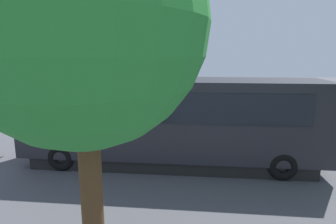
{
  "coord_description": "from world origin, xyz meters",
  "views": [
    {
      "loc": [
        -1.36,
        15.08,
        4.12
      ],
      "look_at": [
        -0.05,
        0.3,
        1.1
      ],
      "focal_mm": 30.08,
      "sensor_mm": 36.0,
      "label": 1
    }
  ],
  "objects_px": {
    "parked_motorcycle_dark": "(110,134)",
    "tour_bus": "(170,122)",
    "spectator_far_left": "(199,121)",
    "parked_motorcycle_silver": "(241,137)",
    "spectator_left": "(181,120)",
    "tree_left": "(81,4)",
    "spectator_centre": "(158,120)",
    "stunt_motorcycle": "(154,107)",
    "spectator_right": "(135,122)"
  },
  "relations": [
    {
      "from": "stunt_motorcycle",
      "to": "tree_left",
      "type": "relative_size",
      "value": 0.3
    },
    {
      "from": "tour_bus",
      "to": "parked_motorcycle_silver",
      "type": "relative_size",
      "value": 5.39
    },
    {
      "from": "spectator_centre",
      "to": "stunt_motorcycle",
      "type": "distance_m",
      "value": 3.91
    },
    {
      "from": "tour_bus",
      "to": "parked_motorcycle_dark",
      "type": "height_order",
      "value": "tour_bus"
    },
    {
      "from": "spectator_centre",
      "to": "parked_motorcycle_silver",
      "type": "height_order",
      "value": "spectator_centre"
    },
    {
      "from": "tree_left",
      "to": "stunt_motorcycle",
      "type": "bearing_deg",
      "value": -85.99
    },
    {
      "from": "spectator_far_left",
      "to": "parked_motorcycle_silver",
      "type": "height_order",
      "value": "spectator_far_left"
    },
    {
      "from": "parked_motorcycle_dark",
      "to": "spectator_right",
      "type": "bearing_deg",
      "value": -155.78
    },
    {
      "from": "spectator_centre",
      "to": "stunt_motorcycle",
      "type": "height_order",
      "value": "spectator_centre"
    },
    {
      "from": "spectator_left",
      "to": "spectator_centre",
      "type": "relative_size",
      "value": 1.06
    },
    {
      "from": "stunt_motorcycle",
      "to": "tree_left",
      "type": "height_order",
      "value": "tree_left"
    },
    {
      "from": "spectator_left",
      "to": "tree_left",
      "type": "height_order",
      "value": "tree_left"
    },
    {
      "from": "spectator_far_left",
      "to": "tree_left",
      "type": "xyz_separation_m",
      "value": [
        1.75,
        9.56,
        3.77
      ]
    },
    {
      "from": "spectator_left",
      "to": "parked_motorcycle_dark",
      "type": "height_order",
      "value": "spectator_left"
    },
    {
      "from": "parked_motorcycle_dark",
      "to": "spectator_left",
      "type": "bearing_deg",
      "value": -166.73
    },
    {
      "from": "spectator_right",
      "to": "parked_motorcycle_dark",
      "type": "bearing_deg",
      "value": 24.22
    },
    {
      "from": "spectator_centre",
      "to": "parked_motorcycle_dark",
      "type": "height_order",
      "value": "spectator_centre"
    },
    {
      "from": "spectator_far_left",
      "to": "parked_motorcycle_dark",
      "type": "distance_m",
      "value": 4.24
    },
    {
      "from": "tour_bus",
      "to": "stunt_motorcycle",
      "type": "height_order",
      "value": "tour_bus"
    },
    {
      "from": "tree_left",
      "to": "spectator_left",
      "type": "bearing_deg",
      "value": -95.41
    },
    {
      "from": "spectator_far_left",
      "to": "spectator_left",
      "type": "relative_size",
      "value": 0.94
    },
    {
      "from": "spectator_far_left",
      "to": "spectator_centre",
      "type": "distance_m",
      "value": 1.98
    },
    {
      "from": "tour_bus",
      "to": "parked_motorcycle_dark",
      "type": "distance_m",
      "value": 3.84
    },
    {
      "from": "spectator_centre",
      "to": "tree_left",
      "type": "height_order",
      "value": "tree_left"
    },
    {
      "from": "parked_motorcycle_dark",
      "to": "tour_bus",
      "type": "bearing_deg",
      "value": 144.72
    },
    {
      "from": "parked_motorcycle_silver",
      "to": "tree_left",
      "type": "xyz_separation_m",
      "value": [
        3.63,
        8.81,
        4.27
      ]
    },
    {
      "from": "parked_motorcycle_silver",
      "to": "tree_left",
      "type": "distance_m",
      "value": 10.44
    },
    {
      "from": "tour_bus",
      "to": "spectator_centre",
      "type": "height_order",
      "value": "tour_bus"
    },
    {
      "from": "spectator_far_left",
      "to": "tour_bus",
      "type": "bearing_deg",
      "value": 68.56
    },
    {
      "from": "spectator_far_left",
      "to": "spectator_left",
      "type": "xyz_separation_m",
      "value": [
        0.84,
        0.03,
        0.08
      ]
    },
    {
      "from": "tour_bus",
      "to": "spectator_centre",
      "type": "distance_m",
      "value": 3.07
    },
    {
      "from": "spectator_right",
      "to": "parked_motorcycle_dark",
      "type": "height_order",
      "value": "spectator_right"
    },
    {
      "from": "spectator_centre",
      "to": "spectator_right",
      "type": "relative_size",
      "value": 1.01
    },
    {
      "from": "spectator_left",
      "to": "spectator_centre",
      "type": "distance_m",
      "value": 1.14
    },
    {
      "from": "spectator_centre",
      "to": "tree_left",
      "type": "distance_m",
      "value": 10.25
    },
    {
      "from": "spectator_centre",
      "to": "tree_left",
      "type": "xyz_separation_m",
      "value": [
        -0.23,
        9.53,
        3.76
      ]
    },
    {
      "from": "tour_bus",
      "to": "spectator_far_left",
      "type": "distance_m",
      "value": 3.2
    },
    {
      "from": "tour_bus",
      "to": "spectator_far_left",
      "type": "xyz_separation_m",
      "value": [
        -1.15,
        -2.92,
        -0.66
      ]
    },
    {
      "from": "spectator_left",
      "to": "tree_left",
      "type": "distance_m",
      "value": 10.27
    },
    {
      "from": "tree_left",
      "to": "parked_motorcycle_dark",
      "type": "bearing_deg",
      "value": -74.77
    },
    {
      "from": "tour_bus",
      "to": "spectator_far_left",
      "type": "bearing_deg",
      "value": -111.44
    },
    {
      "from": "spectator_right",
      "to": "tree_left",
      "type": "distance_m",
      "value": 10.08
    },
    {
      "from": "spectator_centre",
      "to": "spectator_left",
      "type": "bearing_deg",
      "value": -179.8
    },
    {
      "from": "spectator_right",
      "to": "tree_left",
      "type": "xyz_separation_m",
      "value": [
        -1.28,
        9.26,
        3.77
      ]
    },
    {
      "from": "spectator_right",
      "to": "stunt_motorcycle",
      "type": "height_order",
      "value": "spectator_right"
    },
    {
      "from": "spectator_right",
      "to": "tree_left",
      "type": "bearing_deg",
      "value": 97.86
    },
    {
      "from": "tour_bus",
      "to": "spectator_right",
      "type": "xyz_separation_m",
      "value": [
        1.88,
        -2.61,
        -0.66
      ]
    },
    {
      "from": "spectator_far_left",
      "to": "spectator_left",
      "type": "distance_m",
      "value": 0.85
    },
    {
      "from": "parked_motorcycle_dark",
      "to": "stunt_motorcycle",
      "type": "distance_m",
      "value": 4.86
    },
    {
      "from": "parked_motorcycle_dark",
      "to": "parked_motorcycle_silver",
      "type": "bearing_deg",
      "value": -179.53
    }
  ]
}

